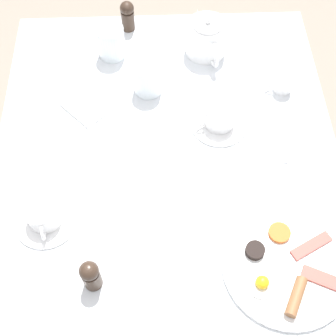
{
  "coord_description": "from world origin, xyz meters",
  "views": [
    {
      "loc": [
        0.02,
        0.63,
        1.81
      ],
      "look_at": [
        0.0,
        0.0,
        0.79
      ],
      "focal_mm": 50.0,
      "sensor_mm": 36.0,
      "label": 1
    }
  ],
  "objects_px": {
    "teacup_with_saucer_left": "(44,215)",
    "pepper_grinder": "(127,15)",
    "breakfast_plate": "(285,267)",
    "salt_grinder": "(91,275)",
    "teapot_near": "(207,38)",
    "teacup_with_saucer_right": "(219,118)",
    "knife_by_plate": "(180,335)",
    "napkin_folded": "(87,106)",
    "spoon_for_tea": "(284,140)",
    "water_glass_tall": "(148,78)",
    "water_glass_short": "(111,42)",
    "fork_by_plate": "(46,328)",
    "creamer_jug": "(283,82)"
  },
  "relations": [
    {
      "from": "teacup_with_saucer_left",
      "to": "pepper_grinder",
      "type": "distance_m",
      "value": 0.7
    },
    {
      "from": "breakfast_plate",
      "to": "salt_grinder",
      "type": "height_order",
      "value": "salt_grinder"
    },
    {
      "from": "teapot_near",
      "to": "teacup_with_saucer_right",
      "type": "height_order",
      "value": "teapot_near"
    },
    {
      "from": "salt_grinder",
      "to": "knife_by_plate",
      "type": "distance_m",
      "value": 0.23
    },
    {
      "from": "napkin_folded",
      "to": "spoon_for_tea",
      "type": "height_order",
      "value": "napkin_folded"
    },
    {
      "from": "breakfast_plate",
      "to": "water_glass_tall",
      "type": "bearing_deg",
      "value": -61.08
    },
    {
      "from": "spoon_for_tea",
      "to": "teacup_with_saucer_right",
      "type": "bearing_deg",
      "value": -19.95
    },
    {
      "from": "teacup_with_saucer_left",
      "to": "salt_grinder",
      "type": "bearing_deg",
      "value": 127.08
    },
    {
      "from": "water_glass_short",
      "to": "salt_grinder",
      "type": "height_order",
      "value": "same"
    },
    {
      "from": "water_glass_tall",
      "to": "fork_by_plate",
      "type": "height_order",
      "value": "water_glass_tall"
    },
    {
      "from": "teacup_with_saucer_left",
      "to": "teacup_with_saucer_right",
      "type": "distance_m",
      "value": 0.53
    },
    {
      "from": "teacup_with_saucer_right",
      "to": "fork_by_plate",
      "type": "height_order",
      "value": "teacup_with_saucer_right"
    },
    {
      "from": "napkin_folded",
      "to": "teacup_with_saucer_left",
      "type": "bearing_deg",
      "value": 77.29
    },
    {
      "from": "teacup_with_saucer_right",
      "to": "spoon_for_tea",
      "type": "distance_m",
      "value": 0.19
    },
    {
      "from": "teacup_with_saucer_right",
      "to": "fork_by_plate",
      "type": "distance_m",
      "value": 0.68
    },
    {
      "from": "spoon_for_tea",
      "to": "breakfast_plate",
      "type": "bearing_deg",
      "value": 80.49
    },
    {
      "from": "creamer_jug",
      "to": "breakfast_plate",
      "type": "bearing_deg",
      "value": 81.39
    },
    {
      "from": "creamer_jug",
      "to": "teapot_near",
      "type": "bearing_deg",
      "value": -38.29
    },
    {
      "from": "salt_grinder",
      "to": "knife_by_plate",
      "type": "bearing_deg",
      "value": 147.34
    },
    {
      "from": "napkin_folded",
      "to": "creamer_jug",
      "type": "bearing_deg",
      "value": -175.62
    },
    {
      "from": "pepper_grinder",
      "to": "fork_by_plate",
      "type": "relative_size",
      "value": 0.65
    },
    {
      "from": "breakfast_plate",
      "to": "creamer_jug",
      "type": "distance_m",
      "value": 0.55
    },
    {
      "from": "creamer_jug",
      "to": "pepper_grinder",
      "type": "xyz_separation_m",
      "value": [
        0.45,
        -0.27,
        0.02
      ]
    },
    {
      "from": "water_glass_short",
      "to": "knife_by_plate",
      "type": "bearing_deg",
      "value": 101.05
    },
    {
      "from": "water_glass_short",
      "to": "fork_by_plate",
      "type": "distance_m",
      "value": 0.83
    },
    {
      "from": "water_glass_tall",
      "to": "fork_by_plate",
      "type": "xyz_separation_m",
      "value": [
        0.23,
        0.67,
        -0.05
      ]
    },
    {
      "from": "breakfast_plate",
      "to": "teacup_with_saucer_left",
      "type": "distance_m",
      "value": 0.58
    },
    {
      "from": "pepper_grinder",
      "to": "napkin_folded",
      "type": "relative_size",
      "value": 0.63
    },
    {
      "from": "creamer_jug",
      "to": "fork_by_plate",
      "type": "xyz_separation_m",
      "value": [
        0.62,
        0.66,
        -0.03
      ]
    },
    {
      "from": "fork_by_plate",
      "to": "teacup_with_saucer_right",
      "type": "bearing_deg",
      "value": -128.41
    },
    {
      "from": "water_glass_short",
      "to": "salt_grinder",
      "type": "relative_size",
      "value": 1.0
    },
    {
      "from": "pepper_grinder",
      "to": "fork_by_plate",
      "type": "distance_m",
      "value": 0.95
    },
    {
      "from": "teapot_near",
      "to": "fork_by_plate",
      "type": "relative_size",
      "value": 1.37
    },
    {
      "from": "breakfast_plate",
      "to": "teacup_with_saucer_left",
      "type": "relative_size",
      "value": 1.88
    },
    {
      "from": "teacup_with_saucer_right",
      "to": "creamer_jug",
      "type": "relative_size",
      "value": 2.1
    },
    {
      "from": "water_glass_short",
      "to": "knife_by_plate",
      "type": "relative_size",
      "value": 0.46
    },
    {
      "from": "water_glass_tall",
      "to": "fork_by_plate",
      "type": "distance_m",
      "value": 0.71
    },
    {
      "from": "salt_grinder",
      "to": "napkin_folded",
      "type": "distance_m",
      "value": 0.52
    },
    {
      "from": "water_glass_tall",
      "to": "water_glass_short",
      "type": "height_order",
      "value": "water_glass_short"
    },
    {
      "from": "breakfast_plate",
      "to": "creamer_jug",
      "type": "relative_size",
      "value": 3.95
    },
    {
      "from": "teacup_with_saucer_right",
      "to": "pepper_grinder",
      "type": "height_order",
      "value": "pepper_grinder"
    },
    {
      "from": "teacup_with_saucer_right",
      "to": "water_glass_tall",
      "type": "height_order",
      "value": "water_glass_tall"
    },
    {
      "from": "salt_grinder",
      "to": "spoon_for_tea",
      "type": "height_order",
      "value": "salt_grinder"
    },
    {
      "from": "breakfast_plate",
      "to": "spoon_for_tea",
      "type": "xyz_separation_m",
      "value": [
        -0.06,
        -0.36,
        -0.01
      ]
    },
    {
      "from": "teacup_with_saucer_left",
      "to": "pepper_grinder",
      "type": "height_order",
      "value": "pepper_grinder"
    },
    {
      "from": "napkin_folded",
      "to": "fork_by_plate",
      "type": "height_order",
      "value": "napkin_folded"
    },
    {
      "from": "napkin_folded",
      "to": "knife_by_plate",
      "type": "relative_size",
      "value": 0.73
    },
    {
      "from": "teapot_near",
      "to": "teacup_with_saucer_right",
      "type": "distance_m",
      "value": 0.29
    },
    {
      "from": "breakfast_plate",
      "to": "spoon_for_tea",
      "type": "height_order",
      "value": "breakfast_plate"
    },
    {
      "from": "salt_grinder",
      "to": "teapot_near",
      "type": "bearing_deg",
      "value": -113.41
    }
  ]
}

